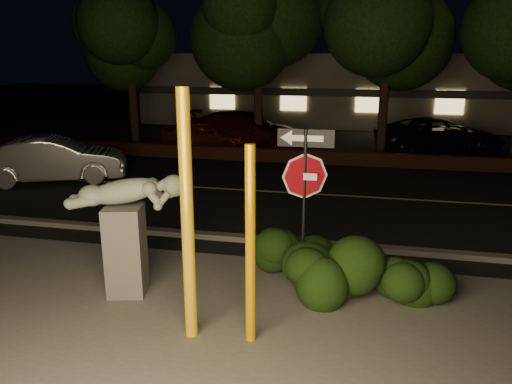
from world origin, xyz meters
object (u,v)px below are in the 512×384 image
(yellow_pole_right, at_px, (250,248))
(sculpture, at_px, (126,222))
(parked_car_dark, at_px, (439,135))
(silver_sedan, at_px, (54,159))
(parked_car_darkred, at_px, (244,130))
(signpost, at_px, (305,177))
(parked_car_red, at_px, (206,134))
(yellow_pole_left, at_px, (187,220))

(yellow_pole_right, distance_m, sculpture, 2.56)
(sculpture, bearing_deg, yellow_pole_right, -36.33)
(parked_car_dark, bearing_deg, yellow_pole_right, 148.71)
(silver_sedan, distance_m, parked_car_dark, 14.94)
(silver_sedan, distance_m, parked_car_darkred, 8.40)
(silver_sedan, relative_size, parked_car_darkred, 0.81)
(silver_sedan, bearing_deg, signpost, -147.60)
(silver_sedan, relative_size, parked_car_red, 1.15)
(parked_car_dark, bearing_deg, parked_car_red, 82.57)
(signpost, bearing_deg, parked_car_darkred, 107.13)
(signpost, bearing_deg, yellow_pole_right, -104.84)
(silver_sedan, xyz_separation_m, parked_car_darkred, (4.56, 7.05, 0.06))
(parked_car_darkred, bearing_deg, silver_sedan, 151.59)
(signpost, relative_size, parked_car_red, 0.73)
(sculpture, bearing_deg, parked_car_dark, 51.38)
(yellow_pole_left, xyz_separation_m, silver_sedan, (-7.34, 7.75, -1.07))
(yellow_pole_left, height_order, sculpture, yellow_pole_left)
(parked_car_red, bearing_deg, parked_car_dark, -85.13)
(signpost, distance_m, parked_car_red, 13.58)
(sculpture, bearing_deg, parked_car_red, 88.94)
(yellow_pole_right, relative_size, parked_car_red, 0.75)
(yellow_pole_left, distance_m, yellow_pole_right, 0.95)
(yellow_pole_left, distance_m, silver_sedan, 10.73)
(parked_car_darkred, height_order, parked_car_dark, parked_car_darkred)
(signpost, height_order, parked_car_red, signpost)
(yellow_pole_right, bearing_deg, parked_car_darkred, 103.92)
(yellow_pole_left, relative_size, parked_car_dark, 0.70)
(yellow_pole_left, distance_m, parked_car_darkred, 15.10)
(parked_car_darkred, bearing_deg, signpost, -157.53)
(signpost, relative_size, sculpture, 1.33)
(yellow_pole_right, height_order, parked_car_dark, yellow_pole_right)
(yellow_pole_left, distance_m, signpost, 2.46)
(sculpture, xyz_separation_m, silver_sedan, (-5.86, 6.70, -0.57))
(parked_car_red, bearing_deg, silver_sedan, 152.65)
(yellow_pole_left, bearing_deg, parked_car_red, 107.00)
(yellow_pole_left, distance_m, sculpture, 1.88)
(yellow_pole_right, height_order, parked_car_darkred, yellow_pole_right)
(signpost, height_order, sculpture, signpost)
(silver_sedan, height_order, parked_car_darkred, parked_car_darkred)
(parked_car_darkred, bearing_deg, parked_car_dark, -80.05)
(parked_car_red, xyz_separation_m, parked_car_darkred, (1.58, 0.53, 0.14))
(yellow_pole_right, height_order, signpost, yellow_pole_right)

